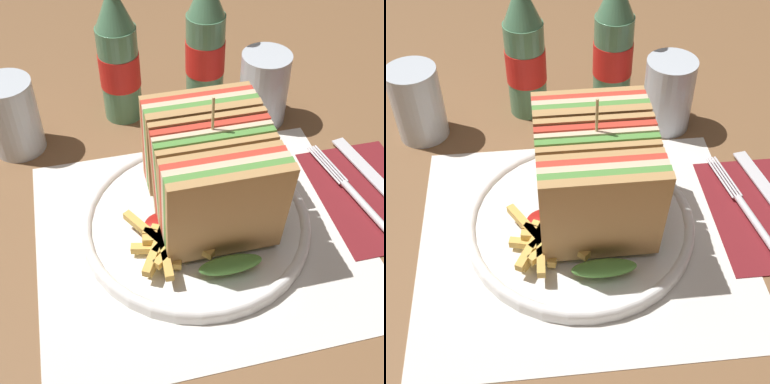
% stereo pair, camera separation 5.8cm
% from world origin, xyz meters
% --- Properties ---
extents(ground_plane, '(4.00, 4.00, 0.00)m').
position_xyz_m(ground_plane, '(0.00, 0.00, 0.00)').
color(ground_plane, brown).
extents(placemat, '(0.38, 0.34, 0.00)m').
position_xyz_m(placemat, '(0.02, -0.02, 0.00)').
color(placemat, silver).
rests_on(placemat, ground_plane).
extents(plate_main, '(0.27, 0.27, 0.02)m').
position_xyz_m(plate_main, '(0.01, 0.00, 0.01)').
color(plate_main, white).
rests_on(plate_main, ground_plane).
extents(club_sandwich, '(0.13, 0.19, 0.17)m').
position_xyz_m(club_sandwich, '(0.03, 0.00, 0.08)').
color(club_sandwich, tan).
rests_on(club_sandwich, plate_main).
extents(fries_pile, '(0.09, 0.10, 0.02)m').
position_xyz_m(fries_pile, '(-0.03, -0.04, 0.03)').
color(fries_pile, gold).
rests_on(fries_pile, plate_main).
extents(ketchup_blob, '(0.04, 0.03, 0.01)m').
position_xyz_m(ketchup_blob, '(-0.03, -0.01, 0.03)').
color(ketchup_blob, maroon).
rests_on(ketchup_blob, plate_main).
extents(napkin, '(0.13, 0.19, 0.00)m').
position_xyz_m(napkin, '(0.24, 0.00, 0.00)').
color(napkin, maroon).
rests_on(napkin, ground_plane).
extents(fork, '(0.04, 0.19, 0.01)m').
position_xyz_m(fork, '(0.22, -0.02, 0.01)').
color(fork, silver).
rests_on(fork, napkin).
extents(coke_bottle_near, '(0.06, 0.06, 0.23)m').
position_xyz_m(coke_bottle_near, '(-0.04, 0.24, 0.10)').
color(coke_bottle_near, '#4C7F5B').
rests_on(coke_bottle_near, ground_plane).
extents(coke_bottle_far, '(0.06, 0.06, 0.23)m').
position_xyz_m(coke_bottle_far, '(0.09, 0.25, 0.10)').
color(coke_bottle_far, '#4C7F5B').
rests_on(coke_bottle_far, ground_plane).
extents(glass_near, '(0.07, 0.07, 0.11)m').
position_xyz_m(glass_near, '(0.16, 0.19, 0.05)').
color(glass_near, silver).
rests_on(glass_near, ground_plane).
extents(glass_far, '(0.07, 0.07, 0.11)m').
position_xyz_m(glass_far, '(-0.19, 0.20, 0.05)').
color(glass_far, silver).
rests_on(glass_far, ground_plane).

